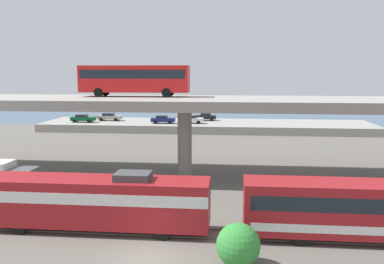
{
  "coord_description": "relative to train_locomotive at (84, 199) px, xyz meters",
  "views": [
    {
      "loc": [
        5.04,
        -22.73,
        10.98
      ],
      "look_at": [
        0.83,
        19.48,
        4.74
      ],
      "focal_mm": 38.52,
      "sensor_mm": 36.0,
      "label": 1
    }
  ],
  "objects": [
    {
      "name": "transit_bus_on_overpass",
      "position": [
        -0.61,
        17.95,
        8.11
      ],
      "size": [
        12.0,
        2.68,
        3.4
      ],
      "rotation": [
        0.0,
        0.0,
        3.14
      ],
      "color": "red",
      "rests_on": "highway_overpass"
    },
    {
      "name": "ground_plane",
      "position": [
        5.17,
        -4.0,
        -2.19
      ],
      "size": [
        260.0,
        260.0,
        0.0
      ],
      "primitive_type": "plane",
      "color": "#605B54"
    },
    {
      "name": "train_locomotive",
      "position": [
        0.0,
        0.0,
        0.0
      ],
      "size": [
        16.96,
        3.04,
        4.18
      ],
      "rotation": [
        0.0,
        0.0,
        3.14
      ],
      "color": "maroon",
      "rests_on": "ground_plane"
    },
    {
      "name": "shrub_right",
      "position": [
        10.63,
        -4.53,
        -0.93
      ],
      "size": [
        2.52,
        2.52,
        2.52
      ],
      "primitive_type": "sphere",
      "color": "#318734",
      "rests_on": "ground_plane"
    },
    {
      "name": "pier_parking_lot",
      "position": [
        5.17,
        51.0,
        -1.48
      ],
      "size": [
        61.88,
        13.15,
        1.43
      ],
      "primitive_type": "cube",
      "color": "gray",
      "rests_on": "ground_plane"
    },
    {
      "name": "rail_strip_near",
      "position": [
        5.17,
        -0.78,
        -2.13
      ],
      "size": [
        110.0,
        0.12,
        0.12
      ],
      "primitive_type": "cube",
      "color": "#59544C",
      "rests_on": "ground_plane"
    },
    {
      "name": "parked_car_2",
      "position": [
        4.75,
        53.68,
        0.01
      ],
      "size": [
        4.47,
        1.87,
        1.5
      ],
      "rotation": [
        0.0,
        0.0,
        3.14
      ],
      "color": "black",
      "rests_on": "pier_parking_lot"
    },
    {
      "name": "parked_car_4",
      "position": [
        -18.17,
        48.52,
        0.01
      ],
      "size": [
        4.52,
        1.82,
        1.5
      ],
      "color": "#0C4C26",
      "rests_on": "pier_parking_lot"
    },
    {
      "name": "parked_car_1",
      "position": [
        -2.71,
        48.37,
        0.01
      ],
      "size": [
        4.41,
        1.91,
        1.5
      ],
      "color": "navy",
      "rests_on": "pier_parking_lot"
    },
    {
      "name": "highway_overpass",
      "position": [
        5.17,
        16.0,
        5.35
      ],
      "size": [
        96.0,
        10.81,
        8.24
      ],
      "color": "gray",
      "rests_on": "ground_plane"
    },
    {
      "name": "harbor_water",
      "position": [
        5.17,
        74.0,
        -2.19
      ],
      "size": [
        140.0,
        36.0,
        0.01
      ],
      "primitive_type": "cube",
      "color": "#385B7A",
      "rests_on": "ground_plane"
    },
    {
      "name": "parked_car_3",
      "position": [
        -13.9,
        51.51,
        0.01
      ],
      "size": [
        4.68,
        1.92,
        1.5
      ],
      "color": "#9E998C",
      "rests_on": "pier_parking_lot"
    },
    {
      "name": "rail_strip_far",
      "position": [
        5.17,
        0.78,
        -2.13
      ],
      "size": [
        110.0,
        0.12,
        0.12
      ],
      "primitive_type": "cube",
      "color": "#59544C",
      "rests_on": "ground_plane"
    },
    {
      "name": "parked_car_0",
      "position": [
        2.52,
        48.85,
        0.01
      ],
      "size": [
        4.4,
        1.98,
        1.5
      ],
      "color": "silver",
      "rests_on": "pier_parking_lot"
    }
  ]
}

